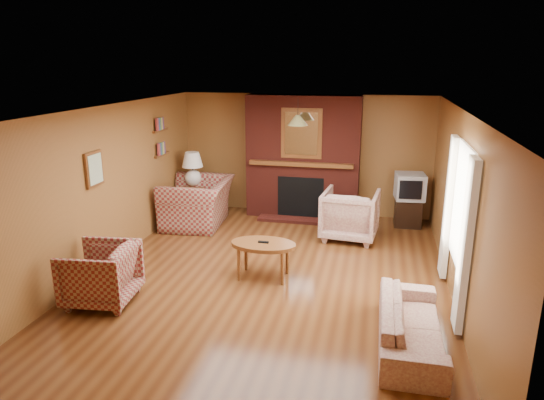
% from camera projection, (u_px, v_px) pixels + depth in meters
% --- Properties ---
extents(floor, '(6.50, 6.50, 0.00)m').
position_uv_depth(floor, '(269.00, 277.00, 7.03)').
color(floor, '#4D2610').
rests_on(floor, ground).
extents(ceiling, '(6.50, 6.50, 0.00)m').
position_uv_depth(ceiling, '(269.00, 110.00, 6.36)').
color(ceiling, white).
rests_on(ceiling, wall_back).
extents(wall_back, '(6.50, 0.00, 6.50)m').
position_uv_depth(wall_back, '(305.00, 155.00, 9.74)').
color(wall_back, brown).
rests_on(wall_back, floor).
extents(wall_front, '(6.50, 0.00, 6.50)m').
position_uv_depth(wall_front, '(173.00, 312.00, 3.65)').
color(wall_front, brown).
rests_on(wall_front, floor).
extents(wall_left, '(0.00, 6.50, 6.50)m').
position_uv_depth(wall_left, '(106.00, 188.00, 7.22)').
color(wall_left, brown).
rests_on(wall_left, floor).
extents(wall_right, '(0.00, 6.50, 6.50)m').
position_uv_depth(wall_right, '(460.00, 209.00, 6.17)').
color(wall_right, brown).
rests_on(wall_right, floor).
extents(fireplace, '(2.20, 0.82, 2.40)m').
position_uv_depth(fireplace, '(303.00, 158.00, 9.50)').
color(fireplace, '#531912').
rests_on(fireplace, floor).
extents(window_right, '(0.10, 1.85, 2.00)m').
position_uv_depth(window_right, '(458.00, 219.00, 6.02)').
color(window_right, silver).
rests_on(window_right, wall_right).
extents(bookshelf, '(0.09, 0.55, 0.71)m').
position_uv_depth(bookshelf, '(162.00, 138.00, 8.86)').
color(bookshelf, brown).
rests_on(bookshelf, wall_left).
extents(botanical_print, '(0.05, 0.40, 0.50)m').
position_uv_depth(botanical_print, '(94.00, 169.00, 6.83)').
color(botanical_print, brown).
rests_on(botanical_print, wall_left).
extents(pendant_light, '(0.36, 0.36, 0.48)m').
position_uv_depth(pendant_light, '(298.00, 120.00, 8.63)').
color(pendant_light, black).
rests_on(pendant_light, ceiling).
extents(plaid_loveseat, '(1.28, 1.44, 0.88)m').
position_uv_depth(plaid_loveseat, '(198.00, 202.00, 9.17)').
color(plaid_loveseat, maroon).
rests_on(plaid_loveseat, floor).
extents(plaid_armchair, '(0.93, 0.91, 0.77)m').
position_uv_depth(plaid_armchair, '(101.00, 274.00, 6.21)').
color(plaid_armchair, maroon).
rests_on(plaid_armchair, floor).
extents(floral_sofa, '(0.67, 1.70, 0.49)m').
position_uv_depth(floral_sofa, '(411.00, 325.00, 5.28)').
color(floral_sofa, beige).
rests_on(floral_sofa, floor).
extents(floral_armchair, '(1.02, 1.04, 0.87)m').
position_uv_depth(floral_armchair, '(350.00, 215.00, 8.47)').
color(floral_armchair, beige).
rests_on(floral_armchair, floor).
extents(coffee_table, '(0.93, 0.58, 0.55)m').
position_uv_depth(coffee_table, '(263.00, 247.00, 6.90)').
color(coffee_table, brown).
rests_on(coffee_table, floor).
extents(side_table, '(0.48, 0.48, 0.64)m').
position_uv_depth(side_table, '(194.00, 201.00, 9.68)').
color(side_table, brown).
rests_on(side_table, floor).
extents(table_lamp, '(0.41, 0.41, 0.68)m').
position_uv_depth(table_lamp, '(193.00, 167.00, 9.49)').
color(table_lamp, silver).
rests_on(table_lamp, side_table).
extents(tv_stand, '(0.50, 0.46, 0.53)m').
position_uv_depth(tv_stand, '(408.00, 212.00, 9.15)').
color(tv_stand, black).
rests_on(tv_stand, floor).
extents(crt_tv, '(0.57, 0.57, 0.48)m').
position_uv_depth(crt_tv, '(410.00, 186.00, 9.01)').
color(crt_tv, '#A8ABAF').
rests_on(crt_tv, tv_stand).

